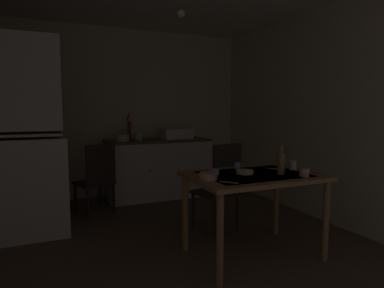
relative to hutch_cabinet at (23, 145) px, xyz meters
The scene contains 22 objects.
ground_plane 1.77m from the hutch_cabinet, 22.75° to the right, with size 4.72×4.72×0.00m, color brown.
wall_back 1.94m from the hutch_cabinet, 44.19° to the left, with size 3.70×0.10×2.50m, color beige.
wall_right 3.29m from the hutch_cabinet, 10.13° to the right, with size 0.10×3.82×2.50m, color beige.
hutch_cabinet is the anchor object (origin of this frame).
counter_cabinet 2.06m from the hutch_cabinet, 29.01° to the left, with size 1.52×0.64×0.86m.
sink_basin 2.25m from the hutch_cabinet, 25.38° to the left, with size 0.44×0.34×0.15m.
hand_pump 1.67m from the hutch_cabinet, 37.26° to the left, with size 0.05×0.27×0.39m.
mixing_bowl_counter 1.50m from the hutch_cabinet, 37.53° to the left, with size 0.21×0.21×0.09m, color beige.
stoneware_crock 1.75m from the hutch_cabinet, 33.79° to the left, with size 0.13×0.13×0.11m, color beige.
dining_table 2.32m from the hutch_cabinet, 35.45° to the right, with size 1.16×0.81×0.74m.
chair_far_side 2.06m from the hutch_cabinet, 20.59° to the right, with size 0.48×0.48×0.96m.
chair_by_counter 1.00m from the hutch_cabinet, 28.19° to the left, with size 0.51×0.51×0.89m.
serving_bowl_wide 1.96m from the hutch_cabinet, 38.37° to the right, with size 0.10×0.10×0.05m, color tan.
soup_bowl_small 2.23m from the hutch_cabinet, 35.52° to the right, with size 0.15×0.15×0.03m, color beige.
sauce_dish 1.97m from the hutch_cabinet, 44.57° to the right, with size 0.15×0.15×0.06m, color tan.
mug_tall 2.67m from the hutch_cabinet, 29.36° to the right, with size 0.06×0.06×0.08m, color white.
teacup_cream 2.72m from the hutch_cabinet, 36.19° to the right, with size 0.08×0.08×0.07m, color tan.
mug_dark 2.16m from the hutch_cabinet, 28.84° to the right, with size 0.06×0.06×0.06m, color #9EB2C6.
glass_bottle 2.53m from the hutch_cabinet, 34.59° to the right, with size 0.06×0.06×0.26m.
table_knife 2.51m from the hutch_cabinet, 29.10° to the right, with size 0.21×0.02×0.01m, color silver.
teaspoon_near_bowl 2.16m from the hutch_cabinet, 45.91° to the right, with size 0.15×0.02×0.01m, color beige.
pendant_bulb 2.06m from the hutch_cabinet, 22.39° to the right, with size 0.08×0.08×0.08m, color #F9EFCC.
Camera 1 is at (-1.17, -3.17, 1.31)m, focal length 31.21 mm.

